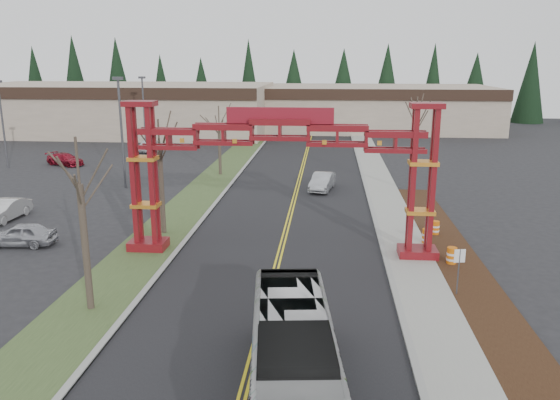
# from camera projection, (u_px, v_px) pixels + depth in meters

# --- Properties ---
(road) EXTENTS (12.00, 110.00, 0.02)m
(road) POSITION_uv_depth(u_px,v_px,m) (289.00, 220.00, 39.12)
(road) COLOR black
(road) RESTS_ON ground
(lane_line_left) EXTENTS (0.12, 100.00, 0.01)m
(lane_line_left) POSITION_uv_depth(u_px,v_px,m) (287.00, 220.00, 39.13)
(lane_line_left) COLOR yellow
(lane_line_left) RESTS_ON road
(lane_line_right) EXTENTS (0.12, 100.00, 0.01)m
(lane_line_right) POSITION_uv_depth(u_px,v_px,m) (290.00, 220.00, 39.10)
(lane_line_right) COLOR yellow
(lane_line_right) RESTS_ON road
(curb_right) EXTENTS (0.30, 110.00, 0.15)m
(curb_right) POSITION_uv_depth(u_px,v_px,m) (375.00, 221.00, 38.57)
(curb_right) COLOR gray
(curb_right) RESTS_ON ground
(sidewalk_right) EXTENTS (2.60, 110.00, 0.14)m
(sidewalk_right) POSITION_uv_depth(u_px,v_px,m) (396.00, 222.00, 38.44)
(sidewalk_right) COLOR gray
(sidewalk_right) RESTS_ON ground
(landscape_strip) EXTENTS (2.60, 50.00, 0.12)m
(landscape_strip) POSITION_uv_depth(u_px,v_px,m) (496.00, 322.00, 23.75)
(landscape_strip) COLOR black
(landscape_strip) RESTS_ON ground
(grass_median) EXTENTS (4.00, 110.00, 0.08)m
(grass_median) POSITION_uv_depth(u_px,v_px,m) (180.00, 217.00, 39.81)
(grass_median) COLOR #374C26
(grass_median) RESTS_ON ground
(curb_left) EXTENTS (0.30, 110.00, 0.15)m
(curb_left) POSITION_uv_depth(u_px,v_px,m) (205.00, 217.00, 39.64)
(curb_left) COLOR gray
(curb_left) RESTS_ON ground
(gateway_arch) EXTENTS (18.20, 1.60, 8.90)m
(gateway_arch) POSITION_uv_depth(u_px,v_px,m) (280.00, 154.00, 30.88)
(gateway_arch) COLOR maroon
(gateway_arch) RESTS_ON ground
(retail_building_west) EXTENTS (46.00, 22.30, 7.50)m
(retail_building_west) POSITION_uv_depth(u_px,v_px,m) (122.00, 108.00, 86.09)
(retail_building_west) COLOR gray
(retail_building_west) RESTS_ON ground
(retail_building_east) EXTENTS (38.00, 20.30, 7.00)m
(retail_building_east) POSITION_uv_depth(u_px,v_px,m) (374.00, 108.00, 90.39)
(retail_building_east) COLOR gray
(retail_building_east) RESTS_ON ground
(conifer_treeline) EXTENTS (116.10, 5.60, 13.00)m
(conifer_treeline) POSITION_uv_depth(u_px,v_px,m) (317.00, 86.00, 102.12)
(conifer_treeline) COLOR black
(conifer_treeline) RESTS_ON ground
(transit_bus) EXTENTS (3.87, 11.54, 3.15)m
(transit_bus) POSITION_uv_depth(u_px,v_px,m) (294.00, 369.00, 17.38)
(transit_bus) COLOR #A7AAAF
(transit_bus) RESTS_ON ground
(silver_sedan) EXTENTS (2.41, 4.83, 1.52)m
(silver_sedan) POSITION_uv_depth(u_px,v_px,m) (322.00, 182.00, 48.01)
(silver_sedan) COLOR #A5A8AD
(silver_sedan) RESTS_ON ground
(parked_car_near_a) EXTENTS (4.29, 1.97, 1.43)m
(parked_car_near_a) POSITION_uv_depth(u_px,v_px,m) (21.00, 235.00, 33.59)
(parked_car_near_a) COLOR #A7A8AE
(parked_car_near_a) RESTS_ON ground
(parked_car_near_b) EXTENTS (1.79, 4.51, 1.46)m
(parked_car_near_b) POSITION_uv_depth(u_px,v_px,m) (5.00, 210.00, 38.97)
(parked_car_near_b) COLOR silver
(parked_car_near_b) RESTS_ON ground
(parked_car_mid_a) EXTENTS (4.88, 3.49, 1.31)m
(parked_car_mid_a) POSITION_uv_depth(u_px,v_px,m) (65.00, 159.00, 59.42)
(parked_car_mid_a) COLOR maroon
(parked_car_mid_a) RESTS_ON ground
(parked_car_far_a) EXTENTS (1.91, 4.24, 1.35)m
(parked_car_far_a) POSITION_uv_depth(u_px,v_px,m) (148.00, 146.00, 68.43)
(parked_car_far_a) COLOR #ACADB4
(parked_car_far_a) RESTS_ON ground
(bare_tree_median_near) EXTENTS (3.17, 3.17, 7.98)m
(bare_tree_median_near) POSITION_uv_depth(u_px,v_px,m) (80.00, 186.00, 23.66)
(bare_tree_median_near) COLOR #382D26
(bare_tree_median_near) RESTS_ON ground
(bare_tree_median_mid) EXTENTS (3.15, 3.15, 7.55)m
(bare_tree_median_mid) POSITION_uv_depth(u_px,v_px,m) (160.00, 152.00, 34.77)
(bare_tree_median_mid) COLOR #382D26
(bare_tree_median_mid) RESTS_ON ground
(bare_tree_median_far) EXTENTS (2.96, 2.96, 6.85)m
(bare_tree_median_far) POSITION_uv_depth(u_px,v_px,m) (219.00, 126.00, 53.31)
(bare_tree_median_far) COLOR #382D26
(bare_tree_median_far) RESTS_ON ground
(bare_tree_right_far) EXTENTS (3.21, 3.21, 8.21)m
(bare_tree_right_far) POSITION_uv_depth(u_px,v_px,m) (416.00, 123.00, 45.73)
(bare_tree_right_far) COLOR #382D26
(bare_tree_right_far) RESTS_ON ground
(light_pole_near) EXTENTS (0.85, 0.42, 9.75)m
(light_pole_near) POSITION_uv_depth(u_px,v_px,m) (121.00, 125.00, 47.67)
(light_pole_near) COLOR #3F3F44
(light_pole_near) RESTS_ON ground
(light_pole_mid) EXTENTS (0.79, 0.40, 9.14)m
(light_pole_mid) POSITION_uv_depth(u_px,v_px,m) (2.00, 118.00, 56.77)
(light_pole_mid) COLOR #3F3F44
(light_pole_mid) RESTS_ON ground
(light_pole_far) EXTENTS (0.80, 0.40, 9.19)m
(light_pole_far) POSITION_uv_depth(u_px,v_px,m) (144.00, 108.00, 68.06)
(light_pole_far) COLOR #3F3F44
(light_pole_far) RESTS_ON ground
(street_sign) EXTENTS (0.54, 0.15, 2.40)m
(street_sign) POSITION_uv_depth(u_px,v_px,m) (459.00, 263.00, 26.11)
(street_sign) COLOR #3F3F44
(street_sign) RESTS_ON ground
(barrel_south) EXTENTS (0.56, 0.56, 1.04)m
(barrel_south) POSITION_uv_depth(u_px,v_px,m) (452.00, 256.00, 30.41)
(barrel_south) COLOR #DA640C
(barrel_south) RESTS_ON ground
(barrel_mid) EXTENTS (0.56, 0.56, 1.03)m
(barrel_mid) POSITION_uv_depth(u_px,v_px,m) (426.00, 237.00, 33.76)
(barrel_mid) COLOR #DA640C
(barrel_mid) RESTS_ON ground
(barrel_north) EXTENTS (0.53, 0.53, 0.99)m
(barrel_north) POSITION_uv_depth(u_px,v_px,m) (435.00, 228.00, 35.55)
(barrel_north) COLOR #DA640C
(barrel_north) RESTS_ON ground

